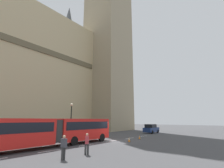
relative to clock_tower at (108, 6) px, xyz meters
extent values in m
plane|color=#424244|center=(-18.70, -15.98, -38.35)|extent=(160.00, 160.00, 0.00)
cube|color=silver|center=(-28.02, -15.98, -38.35)|extent=(2.20, 0.16, 0.01)
cube|color=silver|center=(-23.42, -15.98, -38.35)|extent=(2.20, 0.16, 0.01)
cube|color=silver|center=(-18.82, -15.98, -38.35)|extent=(2.20, 0.16, 0.01)
cube|color=silver|center=(-14.22, -15.98, -38.35)|extent=(2.20, 0.16, 0.01)
cube|color=silver|center=(-9.62, -15.98, -38.35)|extent=(2.20, 0.16, 0.01)
cube|color=tan|center=(0.00, 0.02, -11.92)|extent=(10.78, 10.78, 52.88)
cone|color=#474C51|center=(-11.89, 4.02, -8.34)|extent=(2.40, 2.40, 5.72)
cube|color=red|center=(-22.22, -13.98, -36.70)|extent=(7.54, 2.50, 2.50)
cube|color=black|center=(-22.22, -13.98, -36.25)|extent=(6.94, 2.54, 0.90)
cube|color=red|center=(-30.67, -13.98, -36.70)|extent=(7.54, 2.50, 2.50)
cube|color=black|center=(-30.67, -13.98, -36.25)|extent=(6.94, 2.54, 0.90)
cylinder|color=#2D2D2D|center=(-26.45, -13.98, -36.70)|extent=(2.38, 2.38, 2.25)
cylinder|color=black|center=(-19.81, -15.11, -37.85)|extent=(1.00, 0.30, 1.00)
cylinder|color=black|center=(-24.49, -15.11, -37.85)|extent=(1.00, 0.30, 1.00)
cube|color=navy|center=(-2.57, -14.11, -37.65)|extent=(4.40, 1.80, 0.90)
cube|color=black|center=(-2.77, -14.11, -36.85)|extent=(2.46, 1.66, 0.70)
cylinder|color=black|center=(-1.17, -14.92, -38.03)|extent=(0.64, 0.30, 0.64)
cylinder|color=black|center=(-3.98, -14.92, -38.03)|extent=(0.64, 0.30, 0.64)
cube|color=black|center=(-18.02, -18.24, -38.34)|extent=(0.36, 0.36, 0.03)
cone|color=orange|center=(-18.02, -18.24, -38.05)|extent=(0.28, 0.28, 0.55)
cylinder|color=white|center=(-18.02, -18.24, -38.02)|extent=(0.17, 0.17, 0.08)
cube|color=black|center=(-14.33, -17.71, -38.34)|extent=(0.36, 0.36, 0.03)
cone|color=orange|center=(-14.33, -17.71, -38.05)|extent=(0.28, 0.28, 0.55)
cylinder|color=white|center=(-14.33, -17.71, -38.02)|extent=(0.17, 0.17, 0.08)
cylinder|color=black|center=(-20.45, -9.48, -38.20)|extent=(0.32, 0.32, 0.30)
cylinder|color=black|center=(-20.45, -9.48, -35.95)|extent=(0.16, 0.16, 4.80)
sphere|color=beige|center=(-20.45, -9.48, -33.30)|extent=(0.44, 0.44, 0.44)
cylinder|color=#333333|center=(-29.57, -19.96, -37.92)|extent=(0.16, 0.16, 0.86)
cylinder|color=#333333|center=(-29.37, -19.92, -37.92)|extent=(0.16, 0.16, 0.86)
cube|color=#3F3F47|center=(-29.47, -19.94, -37.19)|extent=(0.32, 0.44, 0.60)
sphere|color=tan|center=(-29.47, -19.94, -36.77)|extent=(0.22, 0.22, 0.22)
cylinder|color=#333333|center=(-27.13, -20.02, -37.92)|extent=(0.16, 0.16, 0.86)
cylinder|color=#333333|center=(-27.25, -19.86, -37.92)|extent=(0.16, 0.16, 0.86)
cube|color=#BF383F|center=(-27.19, -19.94, -37.19)|extent=(0.46, 0.43, 0.60)
sphere|color=tan|center=(-27.19, -19.94, -36.77)|extent=(0.22, 0.22, 0.22)
camera|label=1|loc=(-37.53, -30.54, -35.57)|focal=27.42mm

